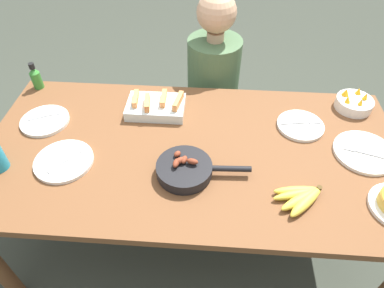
# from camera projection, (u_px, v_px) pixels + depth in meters

# --- Properties ---
(ground_plane) EXTENTS (14.00, 14.00, 0.00)m
(ground_plane) POSITION_uv_depth(u_px,v_px,m) (192.00, 236.00, 2.01)
(ground_plane) COLOR #383D33
(dining_table) EXTENTS (1.84, 0.91, 0.73)m
(dining_table) POSITION_uv_depth(u_px,v_px,m) (192.00, 162.00, 1.55)
(dining_table) COLOR brown
(dining_table) RESTS_ON ground_plane
(banana_bunch) EXTENTS (0.20, 0.17, 0.04)m
(banana_bunch) POSITION_uv_depth(u_px,v_px,m) (301.00, 197.00, 1.28)
(banana_bunch) COLOR gold
(banana_bunch) RESTS_ON dining_table
(melon_tray) EXTENTS (0.28, 0.18, 0.09)m
(melon_tray) POSITION_uv_depth(u_px,v_px,m) (156.00, 106.00, 1.65)
(melon_tray) COLOR silver
(melon_tray) RESTS_ON dining_table
(skillet) EXTENTS (0.38, 0.23, 0.08)m
(skillet) POSITION_uv_depth(u_px,v_px,m) (186.00, 169.00, 1.37)
(skillet) COLOR black
(skillet) RESTS_ON dining_table
(empty_plate_near_front) EXTENTS (0.24, 0.24, 0.02)m
(empty_plate_near_front) POSITION_uv_depth(u_px,v_px,m) (64.00, 161.00, 1.43)
(empty_plate_near_front) COLOR silver
(empty_plate_near_front) RESTS_ON dining_table
(empty_plate_far_left) EXTENTS (0.22, 0.22, 0.02)m
(empty_plate_far_left) POSITION_uv_depth(u_px,v_px,m) (45.00, 121.00, 1.61)
(empty_plate_far_left) COLOR silver
(empty_plate_far_left) RESTS_ON dining_table
(empty_plate_far_right) EXTENTS (0.26, 0.26, 0.02)m
(empty_plate_far_right) POSITION_uv_depth(u_px,v_px,m) (364.00, 152.00, 1.46)
(empty_plate_far_right) COLOR silver
(empty_plate_far_right) RESTS_ON dining_table
(empty_plate_mid_edge) EXTENTS (0.21, 0.21, 0.02)m
(empty_plate_mid_edge) POSITION_uv_depth(u_px,v_px,m) (300.00, 125.00, 1.59)
(empty_plate_mid_edge) COLOR silver
(empty_plate_mid_edge) RESTS_ON dining_table
(fruit_bowl_mango) EXTENTS (0.18, 0.18, 0.09)m
(fruit_bowl_mango) POSITION_uv_depth(u_px,v_px,m) (354.00, 103.00, 1.67)
(fruit_bowl_mango) COLOR silver
(fruit_bowl_mango) RESTS_ON dining_table
(hot_sauce_bottle) EXTENTS (0.05, 0.05, 0.14)m
(hot_sauce_bottle) POSITION_uv_depth(u_px,v_px,m) (36.00, 77.00, 1.77)
(hot_sauce_bottle) COLOR #337F2D
(hot_sauce_bottle) RESTS_ON dining_table
(person_figure) EXTENTS (0.33, 0.33, 1.16)m
(person_figure) POSITION_uv_depth(u_px,v_px,m) (212.00, 102.00, 2.13)
(person_figure) COLOR black
(person_figure) RESTS_ON ground_plane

